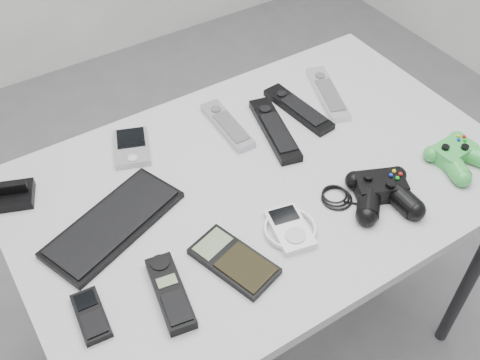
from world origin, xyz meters
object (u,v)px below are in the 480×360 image
pda_keyboard (113,223)px  mp3_player (290,228)px  mobile_phone (91,315)px  remote_black_b (298,109)px  cordless_handset (170,292)px  controller_black (382,191)px  remote_black_a (275,129)px  calculator (234,261)px  desk (263,196)px  controller_green (458,154)px  pda (132,147)px  remote_silver_b (328,93)px  remote_silver_a (227,125)px

pda_keyboard → mp3_player: bearing=-55.5°
mobile_phone → remote_black_b: bearing=27.9°
pda_keyboard → cordless_handset: (0.02, -0.21, 0.00)m
cordless_handset → controller_black: bearing=7.3°
cordless_handset → remote_black_a: bearing=43.0°
remote_black_a → mp3_player: 0.30m
mobile_phone → calculator: 0.28m
desk → controller_black: 0.27m
mp3_player → mobile_phone: bearing=-171.7°
pda_keyboard → mp3_player: size_ratio=2.57×
pda_keyboard → controller_green: bearing=-38.9°
pda → remote_silver_b: remote_silver_b is taller
desk → controller_black: bearing=-46.9°
remote_black_a → remote_black_b: remote_black_a is taller
remote_black_a → calculator: remote_black_a is taller
controller_black → pda_keyboard: bearing=179.0°
controller_green → remote_silver_a: bearing=131.9°
pda → controller_black: bearing=-26.8°
cordless_handset → controller_green: bearing=7.7°
pda → remote_black_a: 0.34m
remote_silver_b → controller_green: 0.36m
desk → remote_silver_b: remote_silver_b is taller
desk → mp3_player: (-0.04, -0.16, 0.07)m
remote_black_a → controller_green: (0.29, -0.30, 0.01)m
pda_keyboard → remote_black_a: 0.44m
pda_keyboard → cordless_handset: cordless_handset is taller
remote_silver_b → calculator: size_ratio=1.26×
remote_black_b → calculator: (-0.38, -0.30, -0.00)m
remote_black_a → remote_black_b: bearing=33.8°
remote_silver_a → remote_black_b: bearing=-10.9°
mobile_phone → controller_green: size_ratio=0.75×
remote_black_a → calculator: (-0.28, -0.27, -0.00)m
remote_silver_a → remote_black_b: same height
desk → pda: (-0.21, 0.24, 0.07)m
remote_silver_a → mp3_player: same height
remote_black_b → mp3_player: size_ratio=1.83×
pda_keyboard → controller_black: controller_black is taller
remote_silver_b → cordless_handset: cordless_handset is taller
desk → controller_green: controller_green is taller
pda_keyboard → remote_black_a: size_ratio=1.29×
pda_keyboard → cordless_handset: bearing=-105.0°
cordless_handset → calculator: bearing=10.2°
mobile_phone → mp3_player: bearing=1.4°
desk → calculator: 0.25m
pda_keyboard → remote_silver_b: (0.63, 0.10, 0.00)m
pda → controller_black: controller_black is taller
remote_silver_a → cordless_handset: bearing=-131.9°
pda → calculator: pda is taller
mobile_phone → cordless_handset: bearing=-8.7°
desk → pda_keyboard: 0.35m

